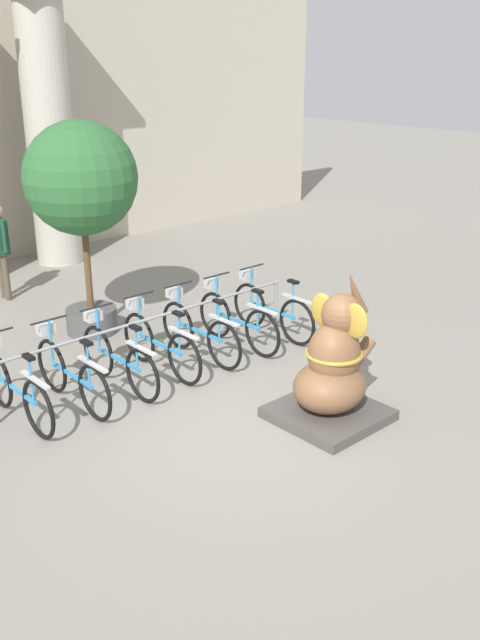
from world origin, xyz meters
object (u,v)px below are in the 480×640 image
bicycle_5 (236,319)px  potted_tree (81,186)px  bicycle_0 (16,388)px  bicycle_6 (271,309)px  elephant_statue (333,371)px  bicycle_3 (159,343)px  person_pedestrian (0,243)px  bicycle_1 (71,373)px  bicycle_2 (118,358)px  bicycle_4 (199,330)px

bicycle_5 → potted_tree: size_ratio=0.54×
bicycle_0 → bicycle_6: (4.08, -0.07, 0.00)m
bicycle_5 → elephant_statue: 2.46m
elephant_statue → bicycle_3: bearing=106.9°
potted_tree → bicycle_5: bearing=-56.2°
bicycle_3 → bicycle_6: (2.04, -0.06, 0.00)m
bicycle_0 → person_pedestrian: bearing=66.6°
bicycle_5 → bicycle_6: bearing=-2.3°
bicycle_1 → bicycle_6: 3.40m
bicycle_1 → bicycle_5: 2.72m
bicycle_2 → bicycle_6: 2.72m
bicycle_0 → bicycle_4: 2.72m
bicycle_4 → bicycle_5: size_ratio=1.00×
bicycle_5 → elephant_statue: bearing=-104.9°
bicycle_0 → bicycle_4: bearing=-0.2°
bicycle_3 → elephant_statue: 2.52m
bicycle_1 → bicycle_3: (1.36, 0.05, 0.00)m
elephant_statue → bicycle_4: bearing=91.2°
bicycle_3 → bicycle_4: bearing=0.4°
bicycle_5 → person_pedestrian: (-1.56, 4.28, 0.58)m
bicycle_4 → bicycle_3: bearing=-179.6°
bicycle_1 → person_pedestrian: 4.48m
elephant_statue → potted_tree: bearing=98.6°
bicycle_0 → person_pedestrian: size_ratio=1.03×
bicycle_2 → potted_tree: 2.76m
bicycle_1 → bicycle_6: size_ratio=1.00×
bicycle_6 → potted_tree: potted_tree is taller
bicycle_0 → potted_tree: 3.37m
bicycle_0 → bicycle_5: size_ratio=1.00×
bicycle_3 → potted_tree: size_ratio=0.54×
bicycle_3 → bicycle_6: size_ratio=1.00×
bicycle_2 → potted_tree: bearing=68.2°
bicycle_2 → person_pedestrian: bearing=83.7°
elephant_statue → bicycle_2: bearing=120.8°
bicycle_1 → bicycle_6: (3.40, -0.01, 0.00)m
elephant_statue → person_pedestrian: (-0.93, 6.64, 0.39)m
bicycle_0 → bicycle_2: (1.36, -0.05, 0.00)m
bicycle_5 → potted_tree: (-1.28, 1.90, 1.84)m
bicycle_1 → bicycle_5: bearing=0.4°
bicycle_4 → potted_tree: bearing=107.7°
bicycle_5 → potted_tree: bearing=123.8°
bicycle_0 → elephant_statue: size_ratio=0.96×
bicycle_6 → potted_tree: bearing=135.3°
bicycle_6 → person_pedestrian: (-2.24, 4.30, 0.58)m
bicycle_5 → elephant_statue: size_ratio=0.96×
bicycle_5 → bicycle_6: same height
bicycle_5 → elephant_statue: elephant_statue is taller
bicycle_2 → bicycle_3: same height
bicycle_1 → potted_tree: potted_tree is taller
bicycle_0 → bicycle_4: (2.72, -0.01, 0.00)m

